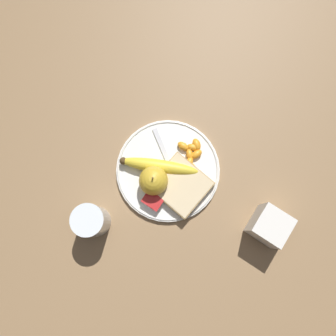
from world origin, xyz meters
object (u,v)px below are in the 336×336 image
(apple, at_px, (153,181))
(banana, at_px, (159,166))
(jam_packet, at_px, (153,200))
(fork, at_px, (170,165))
(juice_glass, at_px, (92,221))
(bread_slice, at_px, (181,185))
(condiment_caddy, at_px, (269,226))
(plate, at_px, (168,170))

(apple, relative_size, banana, 0.41)
(jam_packet, bearing_deg, fork, 98.37)
(fork, bearing_deg, juice_glass, -75.22)
(apple, xyz_separation_m, banana, (-0.01, 0.04, -0.02))
(bread_slice, height_order, condiment_caddy, condiment_caddy)
(apple, xyz_separation_m, jam_packet, (0.02, -0.04, -0.02))
(banana, distance_m, condiment_caddy, 0.29)
(plate, height_order, banana, banana)
(apple, bearing_deg, plate, 77.62)
(bread_slice, bearing_deg, fork, 150.34)
(fork, distance_m, condiment_caddy, 0.27)
(juice_glass, bearing_deg, apple, 66.66)
(fork, bearing_deg, apple, -64.15)
(plate, bearing_deg, juice_glass, -110.93)
(banana, bearing_deg, juice_glass, -106.28)
(condiment_caddy, bearing_deg, bread_slice, -172.35)
(bread_slice, xyz_separation_m, fork, (-0.05, 0.03, -0.01))
(juice_glass, distance_m, banana, 0.20)
(plate, bearing_deg, condiment_caddy, 2.62)
(plate, height_order, apple, apple)
(apple, height_order, bread_slice, apple)
(fork, bearing_deg, bread_slice, 4.65)
(juice_glass, relative_size, bread_slice, 0.73)
(fork, height_order, condiment_caddy, condiment_caddy)
(juice_glass, xyz_separation_m, banana, (0.06, 0.19, -0.02))
(jam_packet, bearing_deg, apple, 121.26)
(juice_glass, xyz_separation_m, fork, (0.08, 0.21, -0.03))
(apple, distance_m, bread_slice, 0.07)
(bread_slice, height_order, fork, bread_slice)
(banana, xyz_separation_m, bread_slice, (0.07, -0.01, -0.01))
(apple, relative_size, bread_slice, 0.59)
(plate, relative_size, condiment_caddy, 3.09)
(banana, relative_size, condiment_caddy, 2.29)
(juice_glass, height_order, bread_slice, juice_glass)
(apple, height_order, jam_packet, apple)
(fork, xyz_separation_m, condiment_caddy, (0.27, 0.00, 0.03))
(bread_slice, bearing_deg, banana, 171.91)
(juice_glass, relative_size, apple, 1.24)
(banana, xyz_separation_m, condiment_caddy, (0.29, 0.02, 0.01))
(fork, height_order, jam_packet, jam_packet)
(banana, relative_size, bread_slice, 1.42)
(fork, distance_m, jam_packet, 0.10)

